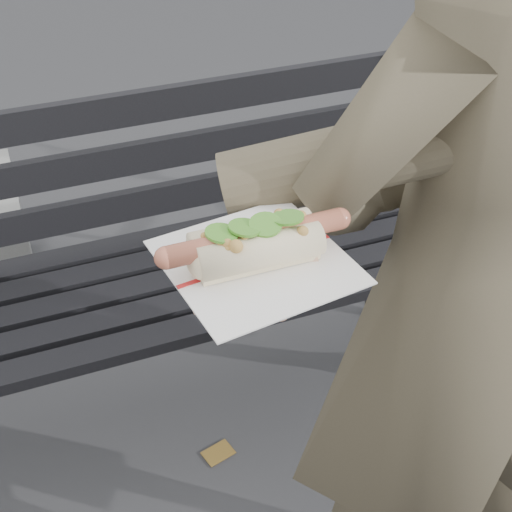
# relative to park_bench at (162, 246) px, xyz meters

# --- Properties ---
(park_bench) EXTENTS (1.50, 0.44, 0.88)m
(park_bench) POSITION_rel_park_bench_xyz_m (0.00, 0.00, 0.00)
(park_bench) COLOR black
(park_bench) RESTS_ON ground
(person) EXTENTS (0.65, 0.46, 1.68)m
(person) POSITION_rel_park_bench_xyz_m (0.32, -0.71, 0.32)
(person) COLOR brown
(person) RESTS_ON ground
(held_hotdog) EXTENTS (0.62, 0.31, 0.20)m
(held_hotdog) POSITION_rel_park_bench_xyz_m (0.13, -0.74, 0.60)
(held_hotdog) COLOR brown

